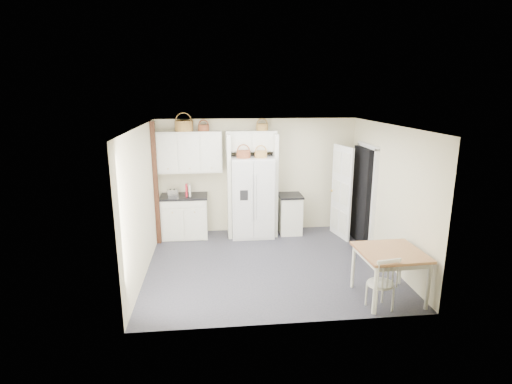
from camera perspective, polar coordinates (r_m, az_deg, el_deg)
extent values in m
plane|color=#282730|center=(7.70, 1.80, -10.27)|extent=(4.50, 4.50, 0.00)
plane|color=white|center=(7.03, 1.97, 9.40)|extent=(4.50, 4.50, 0.00)
plane|color=beige|center=(9.19, 0.15, 2.35)|extent=(4.50, 0.00, 4.50)
plane|color=beige|center=(7.30, -15.90, -1.34)|extent=(0.00, 4.00, 4.00)
plane|color=beige|center=(7.88, 18.30, -0.38)|extent=(0.00, 4.00, 4.00)
cube|color=silver|center=(8.91, -0.55, -0.68)|extent=(0.93, 0.75, 1.80)
cube|color=white|center=(9.08, -10.12, -3.52)|extent=(0.99, 0.62, 0.91)
cube|color=white|center=(9.23, 4.85, -3.23)|extent=(0.49, 0.59, 0.86)
cube|color=brown|center=(6.71, 18.43, -11.12)|extent=(0.99, 0.99, 0.80)
cube|color=white|center=(6.36, 17.37, -12.39)|extent=(0.45, 0.42, 0.82)
cube|color=black|center=(8.95, -10.25, -0.60)|extent=(1.03, 0.67, 0.04)
cube|color=black|center=(9.10, 4.90, -0.52)|extent=(0.53, 0.63, 0.04)
cube|color=silver|center=(8.89, -11.85, -0.12)|extent=(0.25, 0.18, 0.16)
cube|color=#AD1524|center=(8.83, -9.88, 0.25)|extent=(0.04, 0.18, 0.27)
cube|color=beige|center=(8.83, -9.42, 0.22)|extent=(0.04, 0.17, 0.25)
cylinder|color=brown|center=(8.82, -10.27, 9.27)|extent=(0.39, 0.39, 0.23)
cylinder|color=brown|center=(8.80, -7.50, 9.06)|extent=(0.23, 0.23, 0.13)
cylinder|color=brown|center=(8.87, 0.88, 9.26)|extent=(0.26, 0.26, 0.15)
cylinder|color=brown|center=(8.60, -1.81, 5.41)|extent=(0.30, 0.30, 0.16)
cylinder|color=brown|center=(8.64, 0.69, 5.41)|extent=(0.27, 0.27, 0.15)
cube|color=white|center=(8.88, -9.44, 5.67)|extent=(1.40, 0.34, 0.90)
cube|color=white|center=(8.87, -0.69, 7.32)|extent=(1.12, 0.34, 0.45)
cube|color=white|center=(8.88, -3.87, 0.91)|extent=(0.08, 0.60, 2.30)
cube|color=white|center=(8.97, 2.65, 1.07)|extent=(0.08, 0.60, 2.30)
cube|color=#36160F|center=(8.59, -14.12, 1.07)|extent=(0.09, 0.09, 2.60)
cube|color=black|center=(8.81, 15.00, -0.51)|extent=(0.18, 0.85, 2.05)
cube|color=white|center=(8.99, 12.10, -0.04)|extent=(0.21, 0.79, 2.05)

